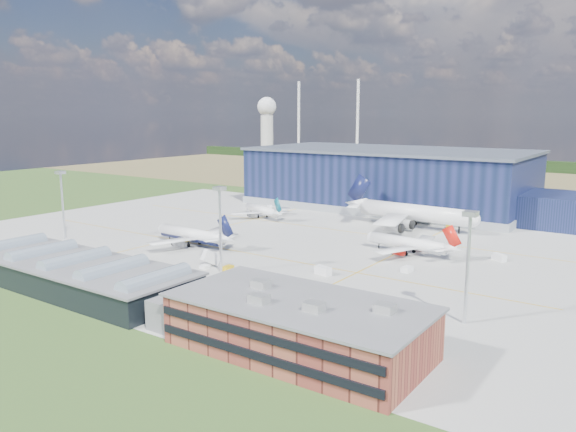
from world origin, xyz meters
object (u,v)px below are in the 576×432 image
(hangar, at_px, (394,181))
(airliner_navy, at_px, (191,228))
(gse_tug_b, at_px, (185,240))
(airliner_regional, at_px, (261,206))
(airliner_widebody, at_px, (415,204))
(airstair, at_px, (211,261))
(ops_building, at_px, (299,325))
(light_mast_east, at_px, (469,249))
(gse_tug_c, at_px, (448,226))
(gse_tug_a, at_px, (228,269))
(gse_van_c, at_px, (323,271))
(gse_cart_b, at_px, (270,207))
(gse_van_b, at_px, (499,257))
(car_b, at_px, (313,322))
(light_mast_center, at_px, (220,215))
(airliner_red, at_px, (408,237))
(light_mast_west, at_px, (62,194))
(gse_van_a, at_px, (174,273))
(gse_cart_a, at_px, (407,269))
(car_a, at_px, (280,281))

(hangar, bearing_deg, airliner_navy, -101.32)
(gse_tug_b, bearing_deg, hangar, 84.30)
(airliner_regional, relative_size, gse_tug_b, 10.24)
(airliner_widebody, relative_size, airstair, 11.08)
(ops_building, distance_m, light_mast_east, 37.59)
(hangar, bearing_deg, gse_tug_c, -41.65)
(hangar, xyz_separation_m, gse_tug_c, (36.89, -32.80, -10.97))
(gse_tug_b, xyz_separation_m, airstair, (27.83, -17.49, 0.97))
(hangar, xyz_separation_m, ops_building, (52.20, -154.81, -6.82))
(ops_building, bearing_deg, gse_tug_c, 97.15)
(light_mast_east, height_order, gse_tug_a, light_mast_east)
(light_mast_east, distance_m, gse_van_c, 45.98)
(gse_tug_b, distance_m, gse_cart_b, 71.18)
(gse_tug_b, relative_size, gse_van_b, 0.65)
(gse_tug_b, height_order, car_b, car_b)
(airliner_regional, distance_m, car_b, 119.24)
(light_mast_center, xyz_separation_m, airliner_navy, (-28.57, 18.00, -9.84))
(airliner_red, height_order, gse_cart_b, airliner_red)
(light_mast_west, xyz_separation_m, gse_tug_a, (70.70, 1.81, -14.75))
(hangar, bearing_deg, gse_cart_b, -140.78)
(ops_building, relative_size, gse_tug_a, 14.08)
(light_mast_east, bearing_deg, gse_tug_c, 110.99)
(light_mast_west, height_order, light_mast_center, same)
(gse_tug_a, bearing_deg, gse_tug_b, 147.84)
(airliner_navy, xyz_separation_m, gse_tug_b, (-5.36, 2.15, -4.98))
(gse_tug_b, bearing_deg, gse_cart_b, 112.22)
(light_mast_west, distance_m, gse_tug_a, 72.25)
(light_mast_center, distance_m, gse_tug_b, 42.15)
(gse_tug_c, bearing_deg, gse_tug_a, -128.51)
(airliner_widebody, xyz_separation_m, gse_tug_a, (-18.44, -83.19, -8.26))
(ops_building, bearing_deg, airliner_regional, 130.49)
(gse_van_a, height_order, car_b, gse_van_a)
(light_mast_center, bearing_deg, airstair, 156.53)
(gse_tug_a, bearing_deg, light_mast_west, 177.20)
(hangar, bearing_deg, airliner_red, -62.87)
(ops_building, xyz_separation_m, gse_cart_b, (-95.66, 119.33, -4.14))
(hangar, distance_m, light_mast_center, 125.07)
(ops_building, xyz_separation_m, gse_cart_a, (-4.45, 58.55, -4.06))
(airliner_widebody, distance_m, gse_tug_b, 84.22)
(gse_van_a, distance_m, gse_van_b, 91.50)
(gse_van_c, bearing_deg, ops_building, -139.23)
(airliner_regional, bearing_deg, car_b, 155.11)
(hangar, relative_size, gse_van_c, 31.89)
(ops_building, bearing_deg, gse_van_a, 159.86)
(light_mast_center, bearing_deg, car_a, 2.08)
(gse_cart_b, bearing_deg, airliner_navy, -112.85)
(light_mast_west, height_order, car_a, light_mast_west)
(gse_tug_a, height_order, gse_van_c, gse_van_c)
(airliner_navy, relative_size, car_a, 8.88)
(light_mast_west, distance_m, light_mast_east, 135.00)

